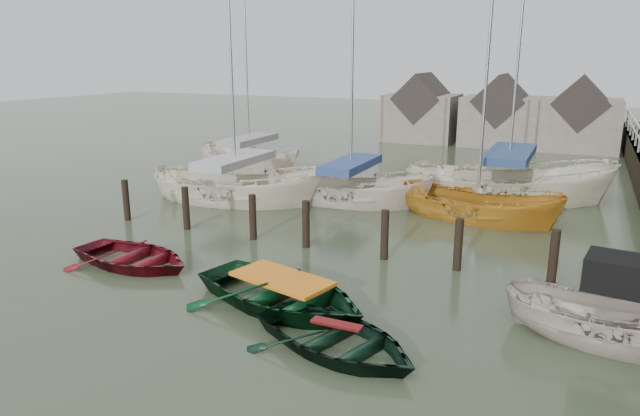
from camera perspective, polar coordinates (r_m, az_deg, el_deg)
The scene contains 12 objects.
ground at distance 13.75m, azimuth -2.45°, elevation -8.27°, with size 120.00×120.00×0.00m, color #313D27.
mooring_pilings at distance 16.57m, azimuth -1.15°, elevation -2.33°, with size 13.72×0.22×1.80m.
far_sheds at distance 37.72m, azimuth 17.35°, elevation 8.86°, with size 14.00×4.08×4.39m.
rowboat_red at distance 16.14m, azimuth -18.12°, elevation -5.46°, with size 2.59×3.63×0.75m, color #5F0D18.
rowboat_green at distance 12.98m, azimuth -3.78°, elevation -9.76°, with size 3.14×4.39×0.91m, color black.
rowboat_dkgreen at distance 11.21m, azimuth 1.66°, elevation -13.96°, with size 2.54×3.55×0.74m, color black.
motorboat at distance 12.70m, azimuth 27.30°, elevation -11.60°, with size 4.41×2.14×2.53m.
sailboat_a at distance 22.25m, azimuth -8.36°, elevation 0.85°, with size 7.26×3.46×12.33m.
sailboat_b at distance 21.85m, azimuth 3.06°, elevation 0.73°, with size 6.57×2.93×11.36m.
sailboat_c at distance 20.38m, azimuth 15.35°, elevation -0.98°, with size 6.15×3.33×10.17m.
sailboat_d at distance 23.39m, azimuth 18.11°, elevation 0.94°, with size 8.36×4.64×12.52m.
sailboat_e at distance 28.21m, azimuth -7.04°, elevation 3.87°, with size 6.95×4.18×9.60m.
Camera 1 is at (5.84, -11.21, 5.42)m, focal length 32.00 mm.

